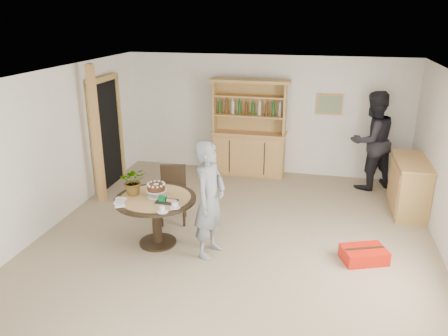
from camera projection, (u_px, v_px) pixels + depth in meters
ground at (231, 249)px, 6.47m from camera, size 7.00×7.00×0.00m
room_shell at (232, 136)px, 5.89m from camera, size 6.04×7.04×2.52m
doorway at (106, 132)px, 8.55m from camera, size 0.13×1.10×2.18m
pine_post at (96, 136)px, 7.72m from camera, size 0.12×0.12×2.50m
hutch at (249, 143)px, 9.28m from camera, size 1.62×0.54×2.04m
sideboard at (409, 186)px, 7.57m from camera, size 0.54×1.26×0.94m
dining_table at (156, 207)px, 6.44m from camera, size 1.20×1.20×0.76m
dining_chair at (173, 190)px, 7.23m from camera, size 0.52×0.52×0.95m
birthday_cake at (156, 188)px, 6.39m from camera, size 0.30×0.30×0.20m
flower_vase at (134, 181)px, 6.44m from camera, size 0.47×0.44×0.42m
gift_tray at (166, 200)px, 6.22m from camera, size 0.30×0.20×0.08m
coffee_cup_a at (175, 205)px, 6.03m from camera, size 0.15×0.15×0.09m
coffee_cup_b at (162, 210)px, 5.91m from camera, size 0.15×0.15×0.08m
napkins at (120, 202)px, 6.18m from camera, size 0.24×0.33×0.03m
teen_boy at (210, 200)px, 6.09m from camera, size 0.53×0.69×1.69m
adult_person at (372, 141)px, 8.45m from camera, size 1.19×1.14×1.94m
red_suitcase at (364, 255)px, 6.14m from camera, size 0.70×0.59×0.21m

